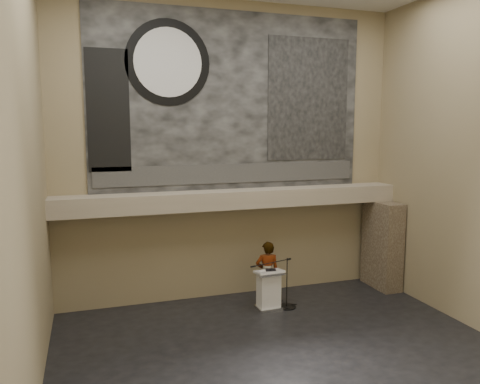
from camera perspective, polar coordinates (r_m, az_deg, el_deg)
name	(u,v)px	position (r m, az deg, el deg)	size (l,w,h in m)	color
floor	(285,354)	(10.99, 5.52, -19.05)	(10.00, 10.00, 0.00)	black
wall_back	(231,152)	(13.57, -1.06, 4.84)	(10.00, 0.02, 8.50)	#897A57
wall_front	(415,184)	(6.40, 20.58, 0.92)	(10.00, 0.02, 8.50)	#897A57
wall_left	(27,169)	(9.03, -24.56, 2.60)	(0.02, 8.00, 8.50)	#897A57
wall_right	(477,157)	(12.71, 26.97, 3.78)	(0.02, 8.00, 8.50)	#897A57
soffit	(236,199)	(13.32, -0.54, -0.84)	(10.00, 0.80, 0.50)	gray
sprinkler_left	(181,212)	(12.93, -7.25, -2.43)	(0.04, 0.04, 0.06)	#B2893D
sprinkler_right	(297,205)	(14.01, 6.96, -1.63)	(0.04, 0.04, 0.06)	#B2893D
banner	(232,102)	(13.54, -1.04, 10.97)	(8.00, 0.05, 5.00)	black
banner_text_strip	(232,173)	(13.55, -0.97, 2.29)	(7.76, 0.02, 0.55)	#303030
banner_clock_rim	(168,63)	(13.18, -8.77, 15.34)	(2.30, 2.30, 0.02)	black
banner_clock_face	(168,62)	(13.16, -8.76, 15.35)	(1.84, 1.84, 0.02)	silver
banner_building_print	(308,99)	(14.40, 8.35, 11.10)	(2.60, 0.02, 3.60)	black
banner_brick_print	(108,111)	(12.90, -15.77, 9.50)	(1.10, 0.02, 3.20)	black
stone_pier	(382,245)	(15.30, 16.94, -6.15)	(0.60, 1.40, 2.70)	#473A2C
lectern	(269,290)	(13.12, 3.52, -11.80)	(0.77, 0.57, 1.14)	silver
binder	(271,270)	(12.92, 3.77, -9.48)	(0.28, 0.22, 0.04)	black
papers	(264,272)	(12.84, 2.96, -9.66)	(0.19, 0.26, 0.01)	silver
speaker_person	(267,273)	(13.33, 3.35, -9.86)	(0.67, 0.44, 1.82)	white
mic_stand	(285,300)	(13.39, 5.56, -12.99)	(1.44, 0.61, 1.41)	black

